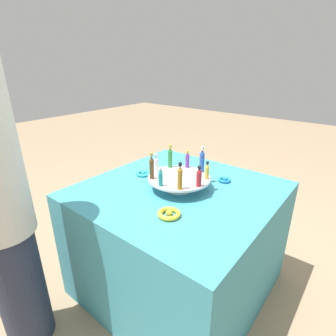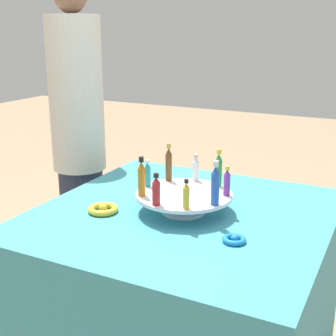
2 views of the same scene
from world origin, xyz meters
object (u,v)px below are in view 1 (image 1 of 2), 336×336
Objects in this scene: bottle_blue at (202,160)px; ribbon_bow_blue at (224,180)px; bottle_clear at (156,164)px; bottle_amber at (180,177)px; bottle_red at (199,177)px; ribbon_bow_teal at (143,173)px; bottle_brown at (152,167)px; bottle_purple at (187,160)px; bottle_teal at (161,177)px; bottle_green at (170,157)px; ribbon_bow_gold at (169,214)px; display_stand at (179,180)px; bottle_gold at (207,171)px.

bottle_blue is 2.04× the size of ribbon_bow_blue.
bottle_amber is at bearing 157.70° from bottle_clear.
bottle_red is 1.23× the size of ribbon_bow_teal.
bottle_brown reaches higher than ribbon_bow_teal.
bottle_clear is at bearing 57.70° from bottle_purple.
bottle_brown reaches higher than bottle_purple.
bottle_green reaches higher than bottle_teal.
bottle_amber is 1.30× the size of ribbon_bow_gold.
bottle_purple is at bearing -82.30° from bottle_teal.
bottle_amber is at bearing 127.70° from display_stand.
bottle_brown is 0.11m from bottle_clear.
bottle_teal is 0.93× the size of bottle_red.
bottle_red is at bearing 174.15° from ribbon_bow_teal.
bottle_blue is (0.04, -0.26, 0.00)m from bottle_amber.
bottle_red is 0.30m from bottle_clear.
bottle_brown is at bearing -22.30° from bottle_teal.
ribbon_bow_teal is at bearing -2.50° from display_stand.
bottle_gold is (-0.24, -0.18, -0.02)m from bottle_brown.
bottle_gold is 0.71× the size of bottle_green.
bottle_green is (0.19, 0.06, -0.00)m from bottle_blue.
bottle_teal is (-0.10, 0.04, -0.02)m from bottle_brown.
bottle_brown is at bearing 77.70° from bottle_purple.
ribbon_bow_teal is at bearing 7.72° from bottle_gold.
display_stand is at bearing -92.30° from bottle_teal.
ribbon_bow_blue is at bearing -92.50° from ribbon_bow_gold.
bottle_teal is at bearing 37.70° from bottle_red.
bottle_brown reaches higher than bottle_green.
ribbon_bow_teal is (0.45, 0.23, 0.00)m from ribbon_bow_blue.
bottle_amber is (-0.20, 0.01, -0.00)m from bottle_brown.
ribbon_bow_blue is at bearing -125.85° from bottle_brown.
bottle_brown is 0.20m from bottle_amber.
display_stand is 3.39× the size of bottle_teal.
bottle_gold is at bearing -102.30° from bottle_amber.
bottle_blue is 1.39× the size of ribbon_bow_gold.
ribbon_bow_blue is at bearing -139.05° from bottle_clear.
bottle_amber is 0.26m from bottle_blue.
bottle_red is at bearing -142.30° from bottle_teal.
display_stand is 0.17m from bottle_amber.
bottle_amber is 1.40× the size of bottle_gold.
bottle_blue reaches higher than bottle_brown.
ribbon_bow_teal reaches higher than ribbon_bow_blue.
display_stand is 3.18× the size of ribbon_bow_gold.
bottle_purple is at bearing 26.61° from ribbon_bow_blue.
bottle_amber is at bearing 117.70° from bottle_purple.
ribbon_bow_teal is (0.19, -0.13, -0.13)m from bottle_brown.
ribbon_bow_gold is at bearing 140.07° from bottle_clear.
bottle_teal reaches higher than bottle_gold.
bottle_amber reaches higher than bottle_teal.
ribbon_bow_blue is (-0.31, -0.27, -0.11)m from bottle_clear.
bottle_purple is (-0.06, -0.26, -0.02)m from bottle_brown.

